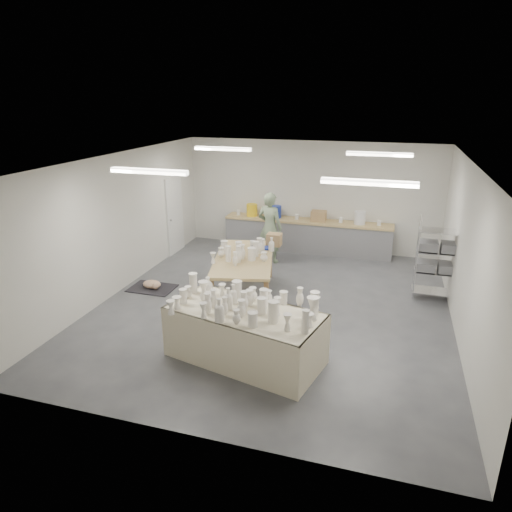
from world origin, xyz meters
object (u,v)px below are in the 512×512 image
(potter, at_px, (270,228))
(red_stool, at_px, (272,249))
(drying_table, at_px, (245,333))
(work_table, at_px, (247,256))

(potter, xyz_separation_m, red_stool, (0.00, 0.27, -0.67))
(drying_table, relative_size, potter, 1.47)
(potter, bearing_deg, work_table, 104.78)
(work_table, bearing_deg, drying_table, -86.40)
(work_table, distance_m, potter, 2.18)
(work_table, relative_size, potter, 1.41)
(work_table, distance_m, red_stool, 2.53)
(potter, height_order, red_stool, potter)
(drying_table, height_order, potter, potter)
(work_table, bearing_deg, red_stool, 78.83)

